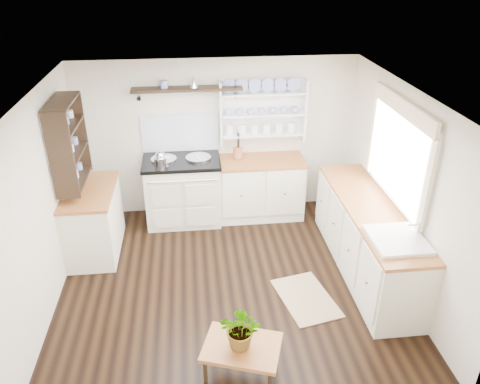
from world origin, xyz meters
The scene contains 19 objects.
floor centered at (0.00, 0.00, 0.00)m, with size 4.00×3.80×0.01m, color black.
wall_back centered at (0.00, 1.90, 1.15)m, with size 4.00×0.02×2.30m, color beige.
wall_right centered at (2.00, 0.00, 1.15)m, with size 0.02×3.80×2.30m, color beige.
wall_left centered at (-2.00, 0.00, 1.15)m, with size 0.02×3.80×2.30m, color beige.
ceiling centered at (0.00, 0.00, 2.30)m, with size 4.00×3.80×0.01m, color white.
window centered at (1.95, 0.15, 1.56)m, with size 0.08×1.55×1.22m.
aga_cooker centered at (-0.53, 1.57, 0.49)m, with size 1.09×0.75×1.00m.
back_cabinets centered at (0.60, 1.60, 0.46)m, with size 1.27×0.63×0.90m.
right_cabinets centered at (1.70, 0.10, 0.46)m, with size 0.62×2.43×0.90m.
belfast_sink centered at (1.70, -0.65, 0.80)m, with size 0.55×0.60×0.45m.
left_cabinets centered at (-1.70, 0.90, 0.46)m, with size 0.62×1.13×0.90m.
plate_rack centered at (0.65, 1.86, 1.56)m, with size 1.20×0.22×0.90m.
high_shelf centered at (-0.40, 1.78, 1.91)m, with size 1.50×0.29×0.16m.
left_shelving centered at (-1.84, 0.90, 1.55)m, with size 0.28×0.80×1.05m, color black.
kettle centered at (-0.81, 1.45, 1.04)m, with size 0.18×0.18×0.22m, color silver, non-canonical shape.
utensil_crock centered at (0.28, 1.68, 0.99)m, with size 0.13×0.13×0.16m, color #A75F3D.
center_table centered at (-0.01, -1.40, 0.33)m, with size 0.82×0.69×0.38m.
potted_plant centered at (-0.01, -1.40, 0.59)m, with size 0.37×0.32×0.42m, color #3F7233.
floor_rug centered at (0.85, -0.40, 0.01)m, with size 0.55×0.85×0.02m, color #86684E.
Camera 1 is at (-0.38, -4.52, 3.60)m, focal length 35.00 mm.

